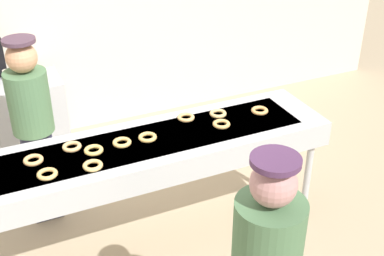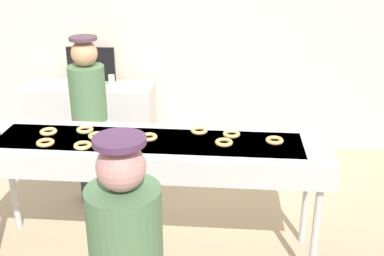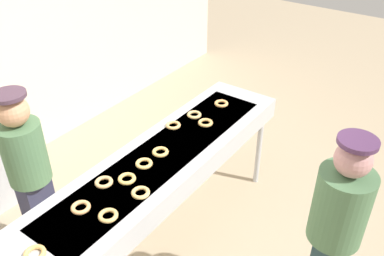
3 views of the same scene
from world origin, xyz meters
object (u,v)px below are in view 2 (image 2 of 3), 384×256
object	(u,v)px
prep_counter	(91,120)
glazed_donut_5	(232,134)
paper_cup_0	(80,83)
glazed_donut_7	(199,131)
menu_display	(91,64)
glazed_donut_11	(85,130)
paper_cup_1	(112,79)
glazed_donut_2	(275,140)
glazed_donut_6	(124,136)
glazed_donut_8	(83,145)
glazed_donut_4	(45,143)
glazed_donut_9	(48,132)
worker_baker	(89,112)
glazed_donut_10	(148,137)
glazed_donut_0	(97,136)
glazed_donut_3	(224,142)
fryer_conveyor	(149,152)
paper_cup_2	(35,79)
paper_cup_3	(30,82)

from	to	relation	value
prep_counter	glazed_donut_5	bearing A→B (deg)	-45.89
prep_counter	paper_cup_0	size ratio (longest dim) A/B	14.04
glazed_donut_7	menu_display	size ratio (longest dim) A/B	0.24
glazed_donut_5	glazed_donut_11	bearing A→B (deg)	-179.36
paper_cup_1	glazed_donut_2	bearing A→B (deg)	-47.60
glazed_donut_11	glazed_donut_5	bearing A→B (deg)	0.64
glazed_donut_6	glazed_donut_8	bearing A→B (deg)	-142.98
glazed_donut_4	paper_cup_0	bearing A→B (deg)	100.13
glazed_donut_9	prep_counter	size ratio (longest dim) A/B	0.09
worker_baker	prep_counter	bearing A→B (deg)	-80.39
glazed_donut_7	glazed_donut_10	xyz separation A→B (m)	(-0.38, -0.16, 0.00)
glazed_donut_10	menu_display	bearing A→B (deg)	116.79
glazed_donut_11	glazed_donut_0	bearing A→B (deg)	-41.02
glazed_donut_0	menu_display	world-z (taller)	menu_display
glazed_donut_7	glazed_donut_9	bearing A→B (deg)	-174.05
glazed_donut_2	glazed_donut_7	distance (m)	0.59
glazed_donut_4	glazed_donut_8	size ratio (longest dim) A/B	1.00
glazed_donut_6	glazed_donut_4	bearing A→B (deg)	-162.57
glazed_donut_6	glazed_donut_9	world-z (taller)	same
paper_cup_1	prep_counter	bearing A→B (deg)	-163.23
glazed_donut_3	prep_counter	distance (m)	2.53
glazed_donut_2	glazed_donut_3	size ratio (longest dim) A/B	1.00
glazed_donut_3	prep_counter	bearing A→B (deg)	130.57
glazed_donut_0	glazed_donut_3	size ratio (longest dim) A/B	1.00
glazed_donut_11	paper_cup_1	xyz separation A→B (m)	(-0.24, 1.80, -0.13)
glazed_donut_8	glazed_donut_6	bearing A→B (deg)	37.02
paper_cup_1	glazed_donut_0	bearing A→B (deg)	-79.26
glazed_donut_3	paper_cup_1	size ratio (longest dim) A/B	1.26
glazed_donut_8	glazed_donut_11	xyz separation A→B (m)	(-0.07, 0.29, 0.00)
glazed_donut_8	worker_baker	xyz separation A→B (m)	(-0.24, 0.97, -0.11)
fryer_conveyor	menu_display	world-z (taller)	menu_display
glazed_donut_9	paper_cup_1	bearing A→B (deg)	88.82
glazed_donut_7	prep_counter	size ratio (longest dim) A/B	0.09
glazed_donut_9	worker_baker	bearing A→B (deg)	81.97
glazed_donut_7	paper_cup_2	bearing A→B (deg)	140.12
glazed_donut_3	paper_cup_3	distance (m)	2.84
glazed_donut_11	prep_counter	world-z (taller)	glazed_donut_11
glazed_donut_0	glazed_donut_7	distance (m)	0.79
fryer_conveyor	glazed_donut_3	world-z (taller)	glazed_donut_3
glazed_donut_10	paper_cup_0	bearing A→B (deg)	122.04
paper_cup_2	menu_display	size ratio (longest dim) A/B	0.19
fryer_conveyor	paper_cup_2	xyz separation A→B (m)	(-1.66, 1.88, -0.02)
glazed_donut_3	glazed_donut_7	size ratio (longest dim) A/B	1.00
glazed_donut_3	glazed_donut_5	size ratio (longest dim) A/B	1.00
glazed_donut_9	glazed_donut_10	distance (m)	0.80
menu_display	glazed_donut_4	bearing A→B (deg)	-82.77
glazed_donut_10	glazed_donut_3	bearing A→B (deg)	-4.86
paper_cup_1	glazed_donut_5	bearing A→B (deg)	-52.07
glazed_donut_8	paper_cup_1	world-z (taller)	glazed_donut_8
glazed_donut_3	glazed_donut_9	size ratio (longest dim) A/B	1.00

